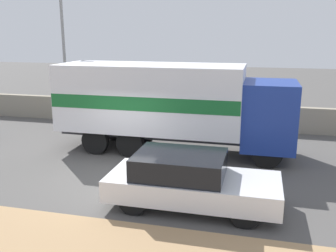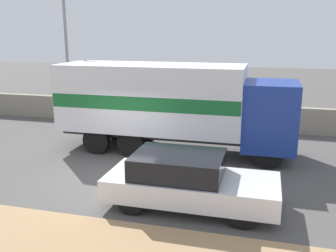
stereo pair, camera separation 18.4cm
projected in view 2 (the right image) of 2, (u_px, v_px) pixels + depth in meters
ground_plane at (109, 177)px, 11.79m from camera, size 80.00×80.00×0.00m
stone_wall_backdrop at (167, 113)px, 18.29m from camera, size 60.00×0.35×1.18m
street_lamp at (66, 45)px, 18.04m from camera, size 0.56×0.28×6.58m
box_truck at (169, 102)px, 13.93m from camera, size 8.68×2.55×3.29m
car_hatchback at (188, 180)px, 9.67m from camera, size 4.42×1.86×1.41m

